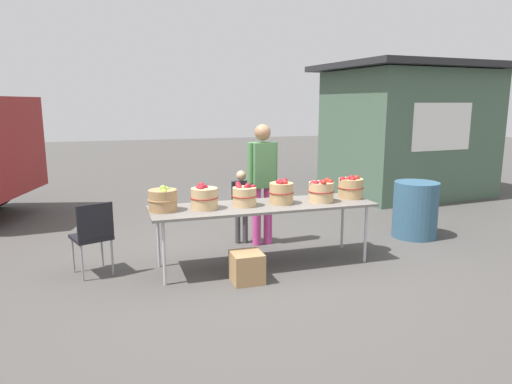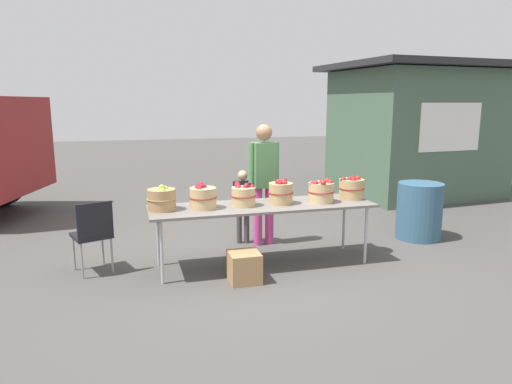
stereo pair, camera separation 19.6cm
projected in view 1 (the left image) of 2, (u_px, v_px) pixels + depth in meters
ground_plane at (263, 264)px, 5.68m from camera, size 40.00×40.00×0.00m
market_table at (264, 208)px, 5.54m from camera, size 2.70×0.76×0.75m
apple_basket_green_0 at (163, 200)px, 5.20m from camera, size 0.34×0.34×0.30m
apple_basket_red_0 at (204, 197)px, 5.31m from camera, size 0.32×0.32×0.30m
apple_basket_red_1 at (244, 196)px, 5.46m from camera, size 0.30×0.30×0.28m
apple_basket_red_2 at (281, 192)px, 5.58m from camera, size 0.31×0.31×0.31m
apple_basket_red_3 at (321, 191)px, 5.69m from camera, size 0.33×0.33×0.30m
apple_basket_red_4 at (351, 188)px, 5.91m from camera, size 0.33×0.33×0.30m
vendor_adult at (262, 175)px, 6.30m from camera, size 0.44×0.24×1.67m
child_customer at (241, 201)px, 6.42m from camera, size 0.27×0.17×1.04m
food_kiosk at (407, 129)px, 9.94m from camera, size 3.72×3.18×2.74m
folding_chair at (93, 233)px, 5.22m from camera, size 0.51×0.51×0.86m
trash_barrel at (415, 210)px, 6.77m from camera, size 0.64×0.64×0.82m
produce_crate at (247, 267)px, 5.10m from camera, size 0.34×0.34×0.34m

